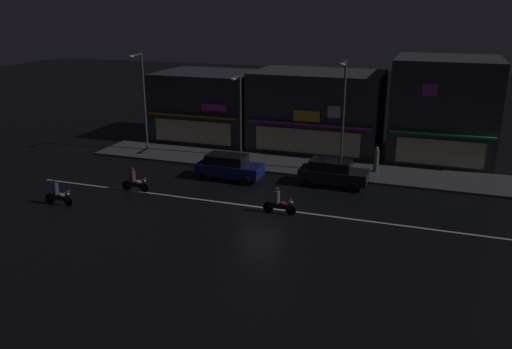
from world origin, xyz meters
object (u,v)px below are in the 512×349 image
object	(u,v)px
parked_car_trailing	(229,167)
motorcycle_lead	(279,203)
pedestrian_on_sidewalk	(376,160)
streetlamp_east	(343,108)
streetlamp_west	(142,94)
parked_car_near_kerb	(333,172)
motorcycle_following	(135,181)
streetlamp_mid	(239,108)
motorcycle_opposite_lane	(58,194)
traffic_cone	(213,169)

from	to	relation	value
parked_car_trailing	motorcycle_lead	xyz separation A→B (m)	(4.85, -4.66, -0.24)
pedestrian_on_sidewalk	parked_car_trailing	xyz separation A→B (m)	(-9.01, -4.48, -0.08)
streetlamp_east	pedestrian_on_sidewalk	distance (m)	4.38
streetlamp_west	motorcycle_lead	distance (m)	16.67
parked_car_near_kerb	motorcycle_following	size ratio (longest dim) A/B	2.26
streetlamp_mid	parked_car_near_kerb	world-z (taller)	streetlamp_mid
parked_car_trailing	motorcycle_lead	distance (m)	6.73
pedestrian_on_sidewalk	motorcycle_following	size ratio (longest dim) A/B	0.91
streetlamp_east	parked_car_trailing	world-z (taller)	streetlamp_east
parked_car_trailing	motorcycle_opposite_lane	bearing A→B (deg)	45.22
motorcycle_lead	streetlamp_east	bearing A→B (deg)	-98.90
motorcycle_lead	pedestrian_on_sidewalk	bearing A→B (deg)	-110.55
streetlamp_mid	streetlamp_east	size ratio (longest dim) A/B	0.81
parked_car_trailing	motorcycle_opposite_lane	size ratio (longest dim) A/B	2.26
parked_car_near_kerb	motorcycle_following	xyz separation A→B (m)	(-11.35, -5.11, -0.24)
motorcycle_lead	motorcycle_opposite_lane	size ratio (longest dim) A/B	1.00
motorcycle_following	parked_car_trailing	bearing A→B (deg)	42.12
motorcycle_following	streetlamp_west	bearing A→B (deg)	117.09
parked_car_trailing	parked_car_near_kerb	bearing A→B (deg)	-171.47
pedestrian_on_sidewalk	motorcycle_lead	size ratio (longest dim) A/B	0.91
traffic_cone	motorcycle_lead	bearing A→B (deg)	-40.93
streetlamp_east	traffic_cone	size ratio (longest dim) A/B	13.71
parked_car_trailing	motorcycle_following	bearing A→B (deg)	41.51
streetlamp_mid	traffic_cone	bearing A→B (deg)	-96.23
parked_car_near_kerb	parked_car_trailing	world-z (taller)	same
streetlamp_west	streetlamp_east	world-z (taller)	streetlamp_east
streetlamp_west	traffic_cone	world-z (taller)	streetlamp_west
streetlamp_mid	parked_car_near_kerb	size ratio (longest dim) A/B	1.42
motorcycle_lead	streetlamp_west	bearing A→B (deg)	-29.00
streetlamp_west	parked_car_trailing	size ratio (longest dim) A/B	1.74
parked_car_near_kerb	streetlamp_east	bearing A→B (deg)	-90.17
parked_car_trailing	streetlamp_west	bearing A→B (deg)	-25.38
streetlamp_east	motorcycle_lead	world-z (taller)	streetlamp_east
streetlamp_mid	parked_car_trailing	distance (m)	5.77
parked_car_trailing	motorcycle_opposite_lane	world-z (taller)	parked_car_trailing
streetlamp_west	pedestrian_on_sidewalk	bearing A→B (deg)	1.06
pedestrian_on_sidewalk	parked_car_trailing	distance (m)	10.06
streetlamp_mid	motorcycle_lead	xyz separation A→B (m)	(5.97, -9.49, -3.19)
motorcycle_lead	traffic_cone	distance (m)	8.48
parked_car_near_kerb	motorcycle_following	bearing A→B (deg)	24.24
streetlamp_mid	motorcycle_lead	size ratio (longest dim) A/B	3.22
streetlamp_east	parked_car_near_kerb	bearing A→B (deg)	-90.17
streetlamp_east	motorcycle_opposite_lane	size ratio (longest dim) A/B	3.97
pedestrian_on_sidewalk	streetlamp_west	bearing A→B (deg)	-69.26
streetlamp_east	parked_car_trailing	size ratio (longest dim) A/B	1.75
pedestrian_on_sidewalk	motorcycle_opposite_lane	bearing A→B (deg)	-34.20
motorcycle_following	traffic_cone	bearing A→B (deg)	58.93
parked_car_near_kerb	motorcycle_lead	distance (m)	5.97
streetlamp_west	streetlamp_east	size ratio (longest dim) A/B	0.99
streetlamp_west	traffic_cone	size ratio (longest dim) A/B	13.62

